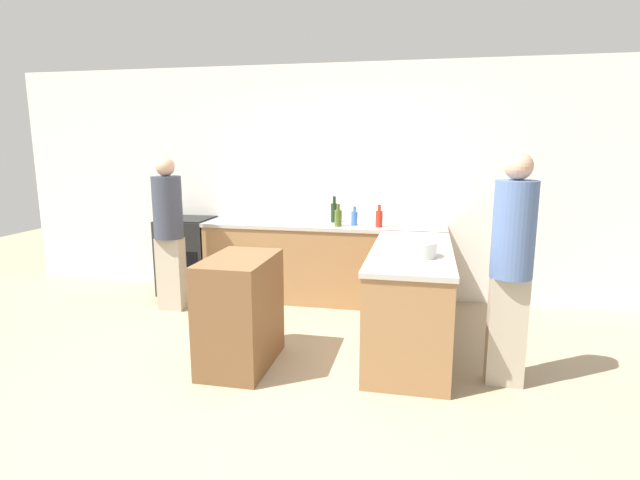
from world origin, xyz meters
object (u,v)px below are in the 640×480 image
Objects in this scene: mixing_bowl at (416,249)px; hot_sauce_bottle at (379,218)px; person_at_peninsula at (512,261)px; island_table at (240,312)px; olive_oil_bottle at (338,217)px; person_by_range at (169,228)px; water_bottle_blue at (354,218)px; wine_bottle_dark at (334,212)px; range_oven at (188,255)px.

hot_sauce_bottle is at bearing 107.26° from mixing_bowl.
person_at_peninsula is at bearing -19.82° from mixing_bowl.
island_table is 1.85m from olive_oil_bottle.
water_bottle_blue is at bearing 17.80° from person_by_range.
water_bottle_blue is 2.20m from person_at_peninsula.
water_bottle_blue is at bearing -33.91° from wine_bottle_dark.
person_by_range is at bearing -154.51° from wine_bottle_dark.
person_by_range is at bearing -165.96° from hot_sauce_bottle.
person_at_peninsula reaches higher than mixing_bowl.
range_oven is at bearing 175.69° from olive_oil_bottle.
hot_sauce_bottle is 0.45m from olive_oil_bottle.
range_oven is 2.12m from water_bottle_blue.
mixing_bowl is 2.77m from person_by_range.
person_at_peninsula is (1.57, -1.58, -0.05)m from olive_oil_bottle.
range_oven is 3.75× the size of hot_sauce_bottle.
range_oven is 1.88m from wine_bottle_dark.
water_bottle_blue is (-0.71, 1.45, 0.02)m from mixing_bowl.
person_by_range reaches higher than mixing_bowl.
mixing_bowl is 1.55× the size of water_bottle_blue.
mixing_bowl is 1.61m from water_bottle_blue.
olive_oil_bottle is 0.15× the size of person_by_range.
wine_bottle_dark is at bearing 78.19° from island_table.
island_table is 2.76× the size of mixing_bowl.
range_oven is at bearing -175.33° from wine_bottle_dark.
mixing_bowl is at bearing -72.74° from hot_sauce_bottle.
person_at_peninsula is at bearing -26.58° from range_oven.
range_oven is at bearing 177.63° from hot_sauce_bottle.
person_at_peninsula is (3.45, -1.73, 0.50)m from range_oven.
island_table is at bearing -165.78° from mixing_bowl.
person_by_range is (-1.76, -0.51, -0.10)m from olive_oil_bottle.
hot_sauce_bottle is at bearing 124.53° from person_at_peninsula.
hot_sauce_bottle is at bearing 61.12° from island_table.
person_at_peninsula is at bearing -17.93° from person_by_range.
range_oven reaches higher than island_table.
water_bottle_blue is 0.12× the size of person_at_peninsula.
water_bottle_blue is at bearing 34.45° from olive_oil_bottle.
range_oven is 3.17m from mixing_bowl.
range_oven is 3.89m from person_at_peninsula.
hot_sauce_bottle reaches higher than mixing_bowl.
wine_bottle_dark is 1.23× the size of hot_sauce_bottle.
range_oven is at bearing 100.48° from person_by_range.
person_by_range is (-1.67, -0.79, -0.12)m from wine_bottle_dark.
wine_bottle_dark reaches higher than olive_oil_bottle.
hot_sauce_bottle is at bearing -13.33° from water_bottle_blue.
mixing_bowl is 1.45m from hot_sauce_bottle.
person_at_peninsula reaches higher than olive_oil_bottle.
hot_sauce_bottle is (0.96, 1.73, 0.55)m from island_table.
wine_bottle_dark is at bearing 155.92° from hot_sauce_bottle.
olive_oil_bottle is (-0.87, 1.33, 0.04)m from mixing_bowl.
island_table is 2.14m from person_at_peninsula.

